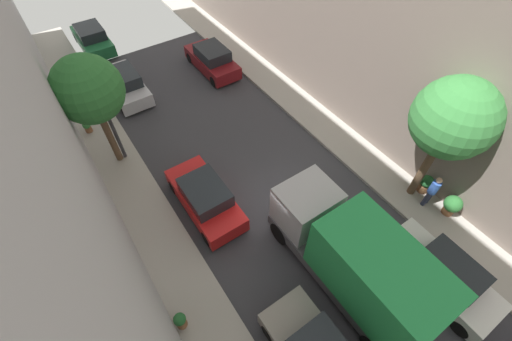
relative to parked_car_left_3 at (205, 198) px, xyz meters
name	(u,v)px	position (x,y,z in m)	size (l,w,h in m)	color
ground	(285,211)	(2.70, -2.09, -0.72)	(32.00, 32.00, 0.00)	#38383D
sidewalk_left	(180,273)	(-2.30, -2.09, -0.64)	(2.00, 44.00, 0.15)	#A8A399
sidewalk_right	(367,162)	(7.70, -2.09, -0.64)	(2.00, 44.00, 0.15)	#A8A399
parked_car_left_3	(205,198)	(0.00, 0.00, 0.00)	(1.78, 4.20, 1.57)	red
parked_car_left_4	(125,84)	(0.00, 9.59, 0.00)	(1.78, 4.20, 1.57)	silver
parked_car_left_5	(92,39)	(0.00, 15.72, 0.00)	(1.78, 4.20, 1.57)	#1E6638
parked_car_right_1	(442,274)	(5.40, -7.72, 0.00)	(1.78, 4.20, 1.57)	white
parked_car_right_2	(212,60)	(5.40, 8.98, 0.00)	(1.78, 4.20, 1.57)	maroon
delivery_truck	(356,260)	(2.70, -5.80, 1.07)	(2.26, 6.60, 3.38)	#4C4C51
pedestrian	(432,190)	(7.93, -5.24, 0.35)	(0.40, 0.36, 1.72)	#2D334C
street_tree_0	(88,90)	(-2.17, 4.79, 3.47)	(2.80, 2.80, 5.47)	brown
street_tree_1	(454,119)	(7.93, -4.49, 3.75)	(3.00, 3.00, 5.85)	brown
potted_plant_0	(452,205)	(8.34, -6.09, -0.01)	(0.73, 0.73, 1.00)	brown
potted_plant_3	(426,183)	(8.42, -4.73, -0.08)	(0.56, 0.56, 0.92)	brown
potted_plant_4	(180,321)	(-3.05, -3.82, -0.15)	(0.42, 0.42, 0.78)	brown
potted_plant_5	(87,126)	(-2.83, 7.56, -0.23)	(0.39, 0.39, 0.64)	brown
lamp_post	(101,100)	(-1.90, 4.79, 2.86)	(0.44, 0.44, 5.16)	#333338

